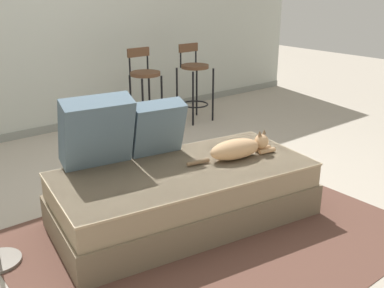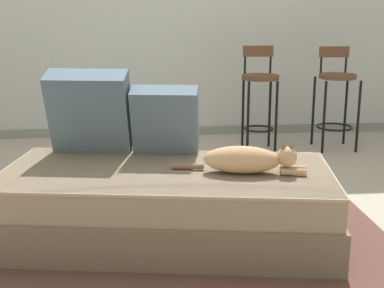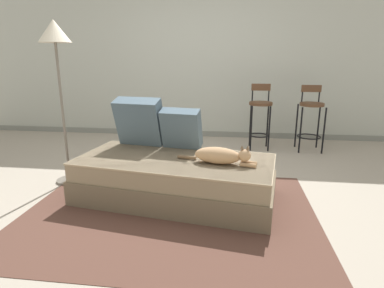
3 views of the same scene
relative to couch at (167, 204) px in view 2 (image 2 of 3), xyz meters
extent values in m
plane|color=#A89E8E|center=(0.00, 0.40, -0.21)|extent=(16.00, 16.00, 0.00)
cube|color=#B7BCB2|center=(0.00, 2.65, 1.09)|extent=(8.00, 0.10, 2.60)
cube|color=gray|center=(0.00, 2.60, -0.16)|extent=(8.00, 0.02, 0.09)
cube|color=brown|center=(0.00, -0.30, -0.21)|extent=(2.56, 1.99, 0.01)
cube|color=#766750|center=(0.00, 0.00, -0.09)|extent=(1.98, 1.16, 0.23)
cube|color=#9E896B|center=(0.00, 0.00, 0.11)|extent=(1.93, 1.12, 0.18)
cube|color=tan|center=(0.00, 0.00, 0.19)|extent=(1.95, 1.13, 0.02)
cube|color=#4C6070|center=(-0.45, 0.42, 0.46)|extent=(0.53, 0.39, 0.52)
cube|color=#4C6070|center=(0.01, 0.35, 0.42)|extent=(0.44, 0.32, 0.43)
ellipsoid|color=tan|center=(0.41, -0.09, 0.28)|extent=(0.44, 0.24, 0.15)
sphere|color=tan|center=(0.65, -0.14, 0.30)|extent=(0.11, 0.11, 0.11)
cone|color=brown|center=(0.62, -0.14, 0.37)|extent=(0.03, 0.03, 0.04)
cone|color=brown|center=(0.67, -0.14, 0.37)|extent=(0.03, 0.03, 0.04)
cylinder|color=tan|center=(0.68, -0.17, 0.22)|extent=(0.14, 0.06, 0.04)
cylinder|color=tan|center=(0.69, -0.11, 0.22)|extent=(0.14, 0.06, 0.04)
cylinder|color=brown|center=(0.12, -0.01, 0.22)|extent=(0.18, 0.06, 0.03)
cylinder|color=black|center=(0.81, 1.79, 0.12)|extent=(0.02, 0.02, 0.66)
cylinder|color=black|center=(1.06, 1.79, 0.12)|extent=(0.02, 0.02, 0.66)
cylinder|color=black|center=(0.81, 2.04, 0.12)|extent=(0.02, 0.02, 0.66)
cylinder|color=black|center=(1.06, 2.04, 0.12)|extent=(0.02, 0.02, 0.66)
torus|color=black|center=(0.94, 1.92, -0.01)|extent=(0.28, 0.28, 0.02)
cylinder|color=brown|center=(0.94, 1.92, 0.47)|extent=(0.34, 0.34, 0.04)
cylinder|color=black|center=(0.82, 2.05, 0.58)|extent=(0.02, 0.02, 0.24)
cylinder|color=black|center=(1.06, 2.05, 0.58)|extent=(0.02, 0.02, 0.24)
cube|color=brown|center=(0.94, 2.05, 0.70)|extent=(0.28, 0.03, 0.10)
cylinder|color=black|center=(1.50, 1.76, 0.12)|extent=(0.02, 0.02, 0.66)
cylinder|color=black|center=(1.82, 1.76, 0.12)|extent=(0.02, 0.02, 0.66)
cylinder|color=black|center=(1.50, 2.08, 0.12)|extent=(0.02, 0.02, 0.66)
cylinder|color=black|center=(1.82, 2.08, 0.12)|extent=(0.02, 0.02, 0.66)
torus|color=black|center=(1.66, 1.92, 0.00)|extent=(0.34, 0.34, 0.02)
cylinder|color=brown|center=(1.66, 1.92, 0.47)|extent=(0.34, 0.34, 0.04)
cylinder|color=black|center=(1.54, 2.05, 0.57)|extent=(0.02, 0.02, 0.23)
cylinder|color=black|center=(1.78, 2.05, 0.57)|extent=(0.02, 0.02, 0.23)
cube|color=brown|center=(1.66, 2.05, 0.69)|extent=(0.28, 0.03, 0.10)
camera|label=1|loc=(-1.81, -2.33, 1.45)|focal=42.00mm
camera|label=2|loc=(-0.11, -2.86, 1.07)|focal=50.00mm
camera|label=3|loc=(0.53, -2.85, 1.13)|focal=30.00mm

